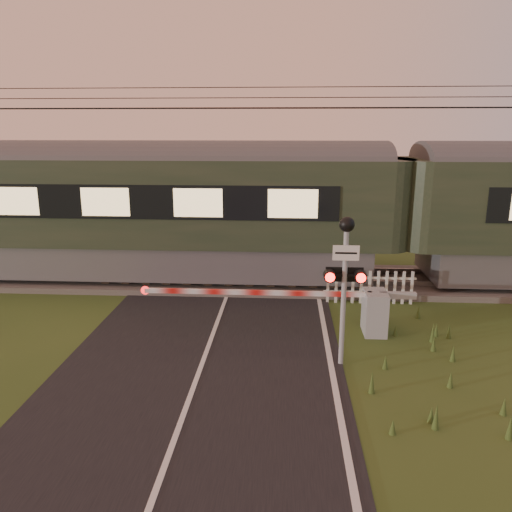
# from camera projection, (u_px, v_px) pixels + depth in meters

# --- Properties ---
(ground) EXTENTS (160.00, 160.00, 0.00)m
(ground) POSITION_uv_depth(u_px,v_px,m) (198.00, 375.00, 10.22)
(ground) COLOR #314A1C
(ground) RESTS_ON ground
(road) EXTENTS (6.00, 140.00, 0.03)m
(road) POSITION_uv_depth(u_px,v_px,m) (197.00, 380.00, 9.99)
(road) COLOR black
(road) RESTS_ON ground
(track_bed) EXTENTS (140.00, 3.40, 0.39)m
(track_bed) POSITION_uv_depth(u_px,v_px,m) (232.00, 279.00, 16.49)
(track_bed) COLOR #47423D
(track_bed) RESTS_ON ground
(overhead_wires) EXTENTS (120.00, 0.62, 0.62)m
(overhead_wires) POSITION_uv_depth(u_px,v_px,m) (230.00, 100.00, 15.08)
(overhead_wires) COLOR black
(overhead_wires) RESTS_ON ground
(train) EXTENTS (45.17, 3.11, 4.21)m
(train) POSITION_uv_depth(u_px,v_px,m) (400.00, 211.00, 15.59)
(train) COLOR #5F5E63
(train) RESTS_ON ground
(boom_gate) EXTENTS (6.76, 0.82, 1.09)m
(boom_gate) POSITION_uv_depth(u_px,v_px,m) (361.00, 310.00, 12.21)
(boom_gate) COLOR gray
(boom_gate) RESTS_ON ground
(crossing_signal) EXTENTS (0.81, 0.35, 3.20)m
(crossing_signal) POSITION_uv_depth(u_px,v_px,m) (345.00, 265.00, 10.15)
(crossing_signal) COLOR gray
(crossing_signal) RESTS_ON ground
(picket_fence) EXTENTS (2.62, 0.08, 0.97)m
(picket_fence) POSITION_uv_depth(u_px,v_px,m) (370.00, 287.00, 14.30)
(picket_fence) COLOR silver
(picket_fence) RESTS_ON ground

